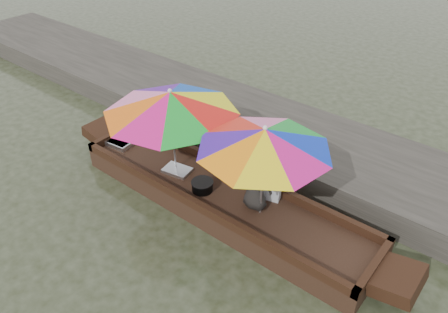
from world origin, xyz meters
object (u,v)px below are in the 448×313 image
Objects in this scene: charcoal_grill at (202,186)px; umbrella_bow at (173,131)px; boat_hull at (220,200)px; supply_bag at (272,191)px; umbrella_stern at (262,172)px; tray_crayfish at (120,143)px; vendor at (257,180)px; cooking_pot at (141,131)px; tray_scallop at (177,170)px.

charcoal_grill is 0.15× the size of umbrella_bow.
umbrella_bow is at bearing 180.00° from boat_hull.
umbrella_stern reaches higher than supply_bag.
umbrella_stern is at bearing 8.25° from charcoal_grill.
tray_crayfish is 1.36× the size of charcoal_grill.
vendor is (0.91, 0.22, 0.44)m from charcoal_grill.
umbrella_bow reaches higher than boat_hull.
umbrella_bow is at bearing 6.53° from vendor.
cooking_pot is 0.18× the size of umbrella_stern.
supply_bag is 0.77m from umbrella_stern.
vendor is (0.66, 0.07, 0.70)m from boat_hull.
tray_crayfish is at bearing 179.07° from charcoal_grill.
boat_hull is 15.56× the size of charcoal_grill.
boat_hull is at bearing -9.46° from cooking_pot.
supply_bag is (3.12, 0.53, 0.09)m from tray_crayfish.
vendor is 0.30m from umbrella_stern.
umbrella_stern reaches higher than cooking_pot.
tray_scallop is 1.36× the size of charcoal_grill.
supply_bag is 0.27× the size of vendor.
umbrella_stern reaches higher than tray_crayfish.
tray_scallop is 1.89m from umbrella_stern.
cooking_pot is at bearing -1.98° from vendor.
vendor is at bearing 13.84° from charcoal_grill.
vendor reaches higher than tray_scallop.
charcoal_grill is (2.12, -0.03, 0.04)m from tray_crayfish.
umbrella_stern is at bearing 2.13° from tray_crayfish.
charcoal_grill is 1.04m from umbrella_bow.
boat_hull is 1.39m from umbrella_bow.
supply_bag is at bearing 98.05° from umbrella_stern.
umbrella_stern is at bearing 0.00° from boat_hull.
vendor is (2.98, -0.31, 0.43)m from cooking_pot.
supply_bag is (1.67, 0.46, 0.10)m from tray_scallop.
umbrella_bow is at bearing 150.82° from tray_scallop.
supply_bag is at bearing 29.34° from boat_hull.
charcoal_grill is at bearing 17.90° from vendor.
tray_crayfish is 3.26m from umbrella_stern.
boat_hull is 1.24m from umbrella_stern.
cooking_pot is at bearing 165.38° from charcoal_grill.
cooking_pot reaches higher than charcoal_grill.
tray_scallop is at bearing 2.99° from tray_crayfish.
boat_hull is at bearing 30.93° from charcoal_grill.
supply_bag is 0.13× the size of umbrella_bow.
tray_crayfish reaches higher than tray_scallop.
tray_crayfish is 2.12m from charcoal_grill.
tray_crayfish is at bearing -96.47° from cooking_pot.
vendor is (1.59, 0.11, 0.49)m from tray_scallop.
tray_crayfish is at bearing -177.87° from umbrella_stern.
tray_scallop reaches higher than boat_hull.
tray_crayfish is 0.24× the size of umbrella_stern.
vendor reaches higher than tray_crayfish.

